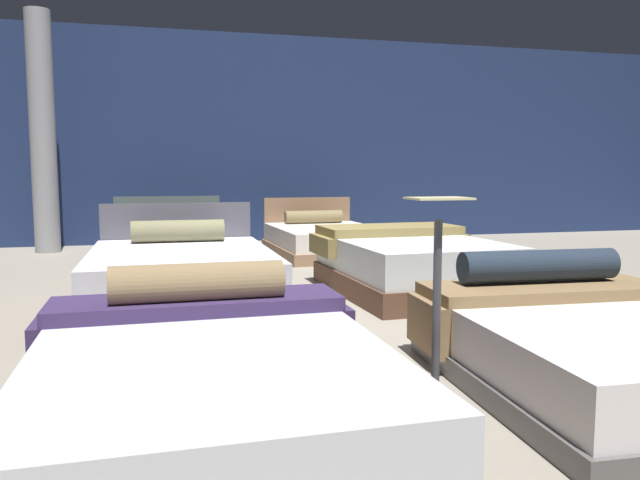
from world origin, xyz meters
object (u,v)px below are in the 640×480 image
object	(u,v)px
bed_1	(601,348)
bed_4	(169,244)
support_pillar	(43,133)
bed_0	(210,382)
bed_5	(326,240)
bed_3	(412,264)
price_sign	(436,334)
bed_2	(181,276)

from	to	relation	value
bed_1	bed_4	size ratio (longest dim) A/B	0.98
bed_1	support_pillar	bearing A→B (deg)	122.13
bed_0	bed_5	bearing A→B (deg)	69.33
support_pillar	bed_5	bearing A→B (deg)	-18.32
bed_1	bed_3	bearing A→B (deg)	91.58
price_sign	bed_1	bearing A→B (deg)	9.45
bed_5	support_pillar	xyz separation A→B (m)	(-3.93, 1.30, 1.54)
bed_4	bed_1	bearing A→B (deg)	-68.85
bed_0	price_sign	world-z (taller)	price_sign
bed_0	support_pillar	xyz separation A→B (m)	(-1.81, 7.09, 1.53)
bed_3	price_sign	size ratio (longest dim) A/B	1.89
bed_2	bed_1	bearing A→B (deg)	-52.08
bed_1	price_sign	distance (m)	1.11
bed_0	support_pillar	size ratio (longest dim) A/B	0.61
price_sign	bed_0	bearing A→B (deg)	171.93
bed_1	bed_4	world-z (taller)	bed_4
price_sign	support_pillar	world-z (taller)	support_pillar
bed_3	support_pillar	xyz separation A→B (m)	(-4.01, 4.25, 1.47)
bed_2	support_pillar	bearing A→B (deg)	112.76
bed_0	support_pillar	world-z (taller)	support_pillar
bed_2	support_pillar	world-z (taller)	support_pillar
bed_0	price_sign	distance (m)	1.09
bed_0	bed_2	bearing A→B (deg)	89.92
bed_2	price_sign	xyz separation A→B (m)	(1.09, -2.97, 0.16)
bed_2	bed_4	xyz separation A→B (m)	(-0.05, 2.97, -0.04)
price_sign	support_pillar	size ratio (longest dim) A/B	0.31
bed_2	price_sign	world-z (taller)	price_sign
bed_4	bed_5	distance (m)	2.19
bed_5	support_pillar	world-z (taller)	support_pillar
bed_3	support_pillar	size ratio (longest dim) A/B	0.58
bed_2	bed_4	world-z (taller)	bed_2
bed_3	bed_5	bearing A→B (deg)	89.19
bed_1	bed_3	size ratio (longest dim) A/B	0.99
bed_0	bed_3	xyz separation A→B (m)	(2.20, 2.85, 0.06)
bed_5	bed_3	bearing A→B (deg)	-90.54
bed_4	price_sign	bearing A→B (deg)	-79.04
bed_0	bed_4	distance (m)	5.79
price_sign	bed_2	bearing A→B (deg)	110.09
bed_1	bed_5	bearing A→B (deg)	93.14
bed_2	bed_4	bearing A→B (deg)	91.06
bed_3	support_pillar	world-z (taller)	support_pillar
bed_4	support_pillar	distance (m)	2.66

